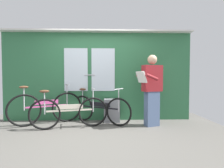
# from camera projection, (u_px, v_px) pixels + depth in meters

# --- Properties ---
(ground_plane) EXTENTS (5.86, 4.12, 0.04)m
(ground_plane) POSITION_uv_depth(u_px,v_px,m) (94.00, 137.00, 3.39)
(ground_plane) COLOR #56544F
(train_door_wall) EXTENTS (4.86, 0.28, 2.31)m
(train_door_wall) POSITION_uv_depth(u_px,v_px,m) (97.00, 74.00, 4.59)
(train_door_wall) COLOR #2D6B42
(train_door_wall) RESTS_ON ground_plane
(bicycle_near_door) EXTENTS (1.48, 0.91, 0.87)m
(bicycle_near_door) POSITION_uv_depth(u_px,v_px,m) (99.00, 109.00, 4.28)
(bicycle_near_door) COLOR black
(bicycle_near_door) RESTS_ON ground_plane
(bicycle_leaning_behind) EXTENTS (1.56, 0.81, 0.95)m
(bicycle_leaning_behind) POSITION_uv_depth(u_px,v_px,m) (46.00, 108.00, 4.19)
(bicycle_leaning_behind) COLOR black
(bicycle_leaning_behind) RESTS_ON ground_plane
(bicycle_by_pole) EXTENTS (1.67, 0.55, 0.88)m
(bicycle_by_pole) POSITION_uv_depth(u_px,v_px,m) (69.00, 112.00, 3.86)
(bicycle_by_pole) COLOR black
(bicycle_by_pole) RESTS_ON ground_plane
(passenger_reading_newspaper) EXTENTS (0.62, 0.55, 1.64)m
(passenger_reading_newspaper) POSITION_uv_depth(u_px,v_px,m) (152.00, 89.00, 4.03)
(passenger_reading_newspaper) COLOR slate
(passenger_reading_newspaper) RESTS_ON ground_plane
(trash_bin_by_wall) EXTENTS (0.39, 0.28, 0.58)m
(trash_bin_by_wall) POSITION_uv_depth(u_px,v_px,m) (112.00, 110.00, 4.42)
(trash_bin_by_wall) COLOR gray
(trash_bin_by_wall) RESTS_ON ground_plane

